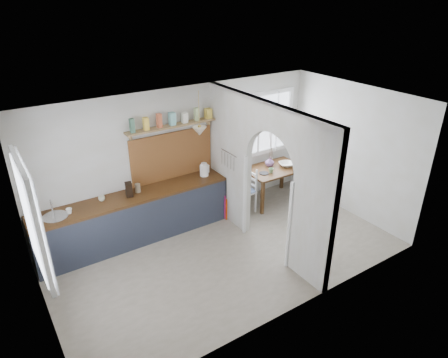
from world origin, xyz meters
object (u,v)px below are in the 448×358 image
chair_right (303,171)px  kettle (204,169)px  vase (270,162)px  dining_table (273,184)px  chair_left (242,190)px

chair_right → kettle: 2.55m
kettle → vase: size_ratio=1.33×
chair_right → vase: 1.01m
dining_table → kettle: bearing=172.6°
dining_table → chair_right: bearing=2.9°
chair_left → kettle: 0.95m
chair_left → chair_right: size_ratio=1.08×
kettle → vase: bearing=-0.6°
dining_table → chair_right: 0.91m
chair_right → vase: size_ratio=4.44×
chair_right → vase: bearing=67.8°
vase → chair_right: bearing=-6.7°
chair_left → vase: (0.82, 0.16, 0.38)m
dining_table → chair_right: (0.91, 0.03, 0.06)m
dining_table → chair_right: chair_right is taller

